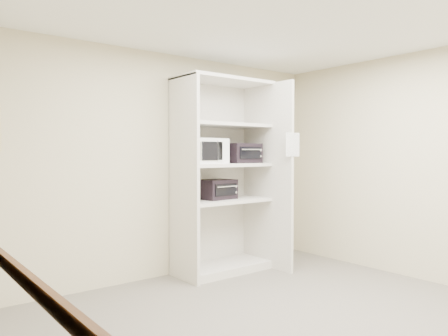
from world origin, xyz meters
TOP-DOWN VIEW (x-y plane):
  - floor at (0.00, 0.00)m, footprint 4.50×4.00m
  - ceiling at (0.00, 0.00)m, footprint 4.50×4.00m
  - wall_back at (0.00, 2.00)m, footprint 4.50×0.02m
  - wall_left at (-2.25, 0.00)m, footprint 0.02×4.00m
  - wall_right at (2.25, 0.00)m, footprint 0.02×4.00m
  - shelving_unit at (0.67, 1.70)m, footprint 1.24×0.92m
  - microwave at (0.32, 1.71)m, footprint 0.55×0.44m
  - toaster_oven_upper at (0.90, 1.67)m, footprint 0.45×0.34m
  - toaster_oven_lower at (0.56, 1.76)m, footprint 0.47×0.38m
  - paper_sign at (1.21, 1.07)m, footprint 0.22×0.01m
  - chair_rail at (-2.23, 0.00)m, footprint 0.04×3.98m

SIDE VIEW (x-z plane):
  - floor at x=0.00m, z-range -0.01..0.01m
  - chair_rail at x=-2.23m, z-range 0.86..0.94m
  - toaster_oven_lower at x=0.56m, z-range 0.92..1.16m
  - shelving_unit at x=0.67m, z-range -0.08..2.34m
  - wall_back at x=0.00m, z-range 0.00..2.70m
  - wall_left at x=-2.25m, z-range 0.00..2.70m
  - wall_right at x=2.25m, z-range 0.00..2.70m
  - toaster_oven_upper at x=0.90m, z-range 1.37..1.62m
  - microwave at x=0.32m, z-range 1.37..1.68m
  - paper_sign at x=1.21m, z-range 1.46..1.74m
  - ceiling at x=0.00m, z-range 2.70..2.71m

